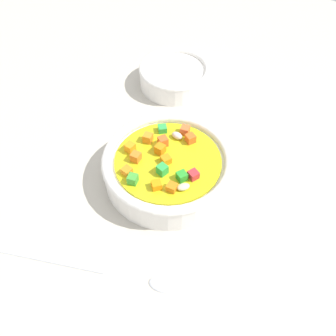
{
  "coord_description": "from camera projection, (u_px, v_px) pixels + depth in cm",
  "views": [
    {
      "loc": [
        -19.64,
        29.32,
        44.19
      ],
      "look_at": [
        0.0,
        0.0,
        2.15
      ],
      "focal_mm": 39.7,
      "sensor_mm": 36.0,
      "label": 1
    }
  ],
  "objects": [
    {
      "name": "ground_plane",
      "position": [
        168.0,
        181.0,
        0.57
      ],
      "size": [
        140.0,
        140.0,
        2.0
      ],
      "primitive_type": "cube",
      "color": "#BAB2A0"
    },
    {
      "name": "soup_bowl_main",
      "position": [
        168.0,
        166.0,
        0.55
      ],
      "size": [
        19.25,
        19.25,
        5.46
      ],
      "color": "white",
      "rests_on": "ground_plane"
    },
    {
      "name": "spoon",
      "position": [
        116.0,
        273.0,
        0.46
      ],
      "size": [
        22.97,
        10.19,
        0.99
      ],
      "rotation": [
        0.0,
        0.0,
        3.52
      ],
      "color": "silver",
      "rests_on": "ground_plane"
    },
    {
      "name": "side_bowl_small",
      "position": [
        175.0,
        75.0,
        0.7
      ],
      "size": [
        13.31,
        13.31,
        4.09
      ],
      "color": "white",
      "rests_on": "ground_plane"
    }
  ]
}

